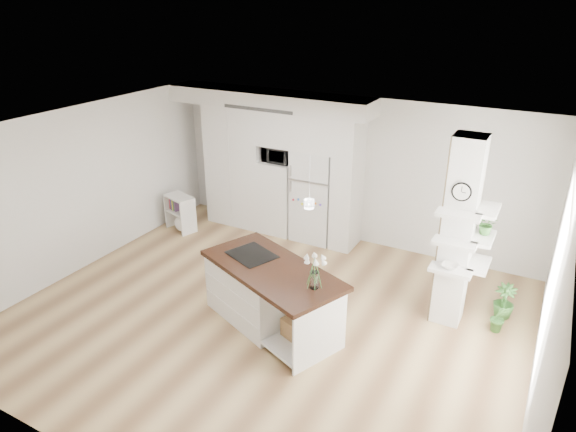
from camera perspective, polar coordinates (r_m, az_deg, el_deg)
name	(u,v)px	position (r m, az deg, el deg)	size (l,w,h in m)	color
floor	(267,316)	(7.60, -2.39, -11.05)	(7.00, 6.00, 0.01)	tan
room	(264,197)	(6.72, -2.65, 2.08)	(7.04, 6.04, 2.72)	white
cabinet_wall	(271,156)	(9.71, -1.85, 6.73)	(4.00, 0.71, 2.70)	white
refrigerator	(315,195)	(9.52, 3.06, 2.34)	(0.78, 0.69, 1.75)	white
column	(463,237)	(7.17, 18.87, -2.19)	(0.69, 0.90, 2.70)	silver
window	(554,275)	(6.31, 27.41, -5.81)	(2.40, 2.40, 0.00)	white
pendant_light	(395,198)	(6.12, 11.84, 2.02)	(0.12, 0.12, 0.10)	white
kitchen_island	(262,289)	(7.30, -2.89, -8.11)	(2.30, 1.71, 1.51)	white
bookshelf	(181,216)	(10.25, -11.77, 0.05)	(0.67, 0.51, 0.71)	white
floor_plant_a	(499,318)	(7.74, 22.44, -10.46)	(0.24, 0.19, 0.43)	#356D2B
floor_plant_b	(504,301)	(8.06, 22.88, -8.71)	(0.29, 0.29, 0.53)	#356D2B
microwave	(278,154)	(9.57, -1.08, 6.89)	(0.54, 0.37, 0.30)	#2D2D2D
shelf_plant	(487,224)	(7.23, 21.24, -0.82)	(0.27, 0.23, 0.30)	#356D2B
decor_bowl	(450,266)	(7.13, 17.54, -5.31)	(0.22, 0.22, 0.05)	white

